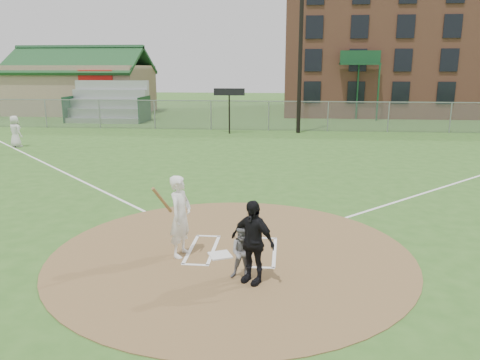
# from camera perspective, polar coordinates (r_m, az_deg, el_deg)

# --- Properties ---
(ground) EXTENTS (140.00, 140.00, 0.00)m
(ground) POSITION_cam_1_polar(r_m,az_deg,el_deg) (11.09, -1.03, -8.99)
(ground) COLOR #315E20
(ground) RESTS_ON ground
(dirt_circle) EXTENTS (8.40, 8.40, 0.02)m
(dirt_circle) POSITION_cam_1_polar(r_m,az_deg,el_deg) (11.08, -1.03, -8.94)
(dirt_circle) COLOR olive
(dirt_circle) RESTS_ON ground
(home_plate) EXTENTS (0.64, 0.64, 0.03)m
(home_plate) POSITION_cam_1_polar(r_m,az_deg,el_deg) (10.93, -2.45, -9.14)
(home_plate) COLOR silver
(home_plate) RESTS_ON dirt_circle
(foul_line_first) EXTENTS (17.04, 17.04, 0.01)m
(foul_line_first) POSITION_cam_1_polar(r_m,az_deg,el_deg) (21.12, 27.17, 0.47)
(foul_line_first) COLOR white
(foul_line_first) RESTS_ON ground
(foul_line_third) EXTENTS (17.04, 17.04, 0.01)m
(foul_line_third) POSITION_cam_1_polar(r_m,az_deg,el_deg) (22.12, -21.95, 1.53)
(foul_line_third) COLOR white
(foul_line_third) RESTS_ON ground
(catcher) EXTENTS (0.56, 0.44, 1.12)m
(catcher) POSITION_cam_1_polar(r_m,az_deg,el_deg) (9.64, 0.41, -8.82)
(catcher) COLOR gray
(catcher) RESTS_ON dirt_circle
(umpire) EXTENTS (1.08, 0.87, 1.72)m
(umpire) POSITION_cam_1_polar(r_m,az_deg,el_deg) (9.38, 1.52, -7.53)
(umpire) COLOR black
(umpire) RESTS_ON dirt_circle
(ondeck_player) EXTENTS (0.99, 0.86, 1.70)m
(ondeck_player) POSITION_cam_1_polar(r_m,az_deg,el_deg) (28.32, -25.72, 5.36)
(ondeck_player) COLOR silver
(ondeck_player) RESTS_ON ground
(batters_boxes) EXTENTS (2.08, 1.88, 0.01)m
(batters_boxes) POSITION_cam_1_polar(r_m,az_deg,el_deg) (11.21, -0.94, -8.58)
(batters_boxes) COLOR white
(batters_boxes) RESTS_ON dirt_circle
(batter_at_plate) EXTENTS (0.78, 1.08, 1.89)m
(batter_at_plate) POSITION_cam_1_polar(r_m,az_deg,el_deg) (10.72, -7.28, -4.39)
(batter_at_plate) COLOR white
(batter_at_plate) RESTS_ON dirt_circle
(outfield_fence) EXTENTS (56.08, 0.08, 2.03)m
(outfield_fence) POSITION_cam_1_polar(r_m,az_deg,el_deg) (32.35, 3.52, 7.83)
(outfield_fence) COLOR slate
(outfield_fence) RESTS_ON ground
(bleachers) EXTENTS (6.08, 3.20, 3.20)m
(bleachers) POSITION_cam_1_polar(r_m,az_deg,el_deg) (39.13, -15.85, 9.19)
(bleachers) COLOR #B7BABF
(bleachers) RESTS_ON ground
(clubhouse) EXTENTS (12.20, 8.71, 6.23)m
(clubhouse) POSITION_cam_1_polar(r_m,az_deg,el_deg) (47.27, -18.65, 10.65)
(clubhouse) COLOR tan
(clubhouse) RESTS_ON ground
(brick_warehouse) EXTENTS (30.00, 17.17, 15.00)m
(brick_warehouse) POSITION_cam_1_polar(r_m,az_deg,el_deg) (50.45, 23.69, 16.20)
(brick_warehouse) COLOR #995942
(brick_warehouse) RESTS_ON ground
(light_pole) EXTENTS (1.20, 0.30, 12.22)m
(light_pole) POSITION_cam_1_polar(r_m,az_deg,el_deg) (31.26, 7.46, 17.82)
(light_pole) COLOR black
(light_pole) RESTS_ON ground
(scoreboard_sign) EXTENTS (2.00, 0.10, 2.93)m
(scoreboard_sign) POSITION_cam_1_polar(r_m,az_deg,el_deg) (30.65, -1.32, 10.11)
(scoreboard_sign) COLOR black
(scoreboard_sign) RESTS_ON ground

